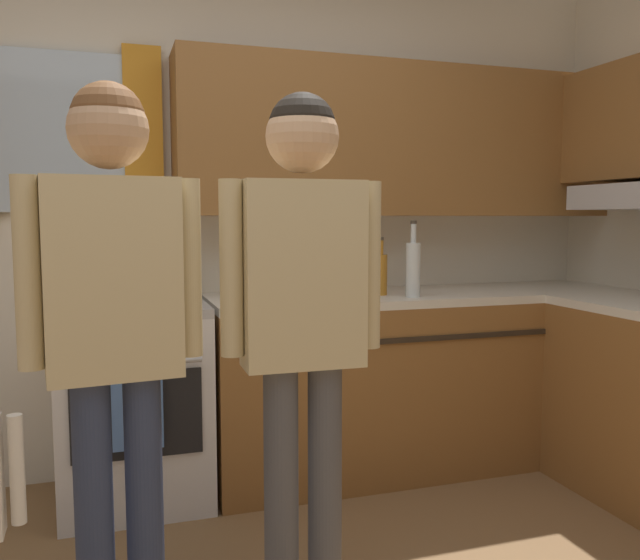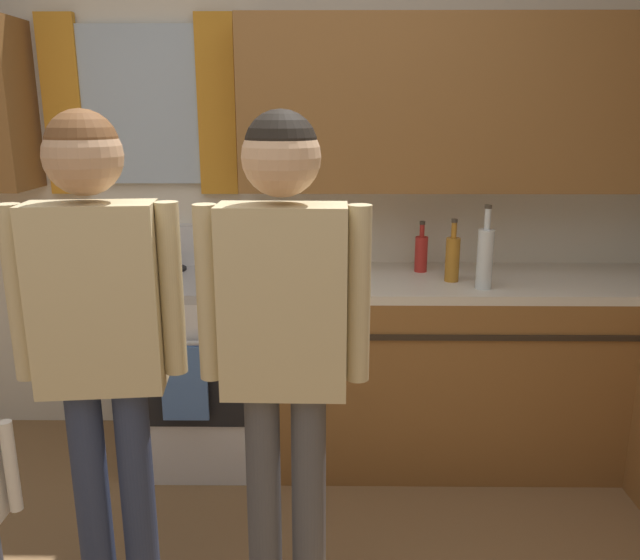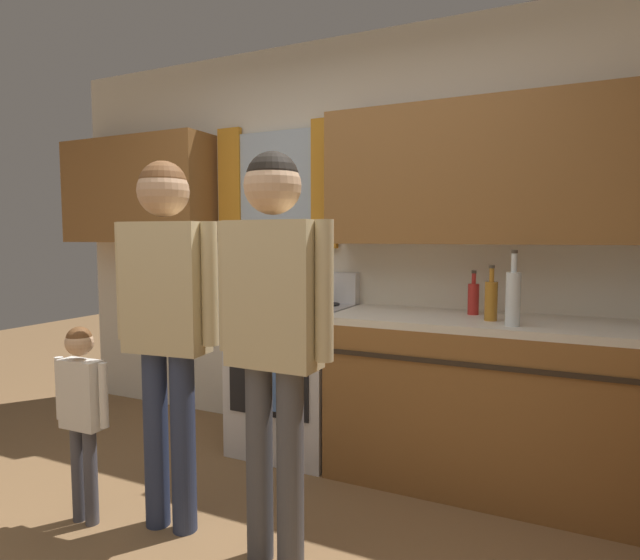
{
  "view_description": "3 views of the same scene",
  "coord_description": "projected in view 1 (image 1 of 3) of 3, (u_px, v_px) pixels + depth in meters",
  "views": [
    {
      "loc": [
        -0.35,
        -1.45,
        1.28
      ],
      "look_at": [
        0.44,
        1.0,
        1.03
      ],
      "focal_mm": 36.42,
      "sensor_mm": 36.0,
      "label": 1
    },
    {
      "loc": [
        0.34,
        -1.32,
        1.65
      ],
      "look_at": [
        0.32,
        0.72,
        1.11
      ],
      "focal_mm": 35.7,
      "sensor_mm": 36.0,
      "label": 2
    },
    {
      "loc": [
        1.24,
        -1.27,
        1.33
      ],
      "look_at": [
        0.3,
        0.7,
        1.15
      ],
      "focal_mm": 29.09,
      "sensor_mm": 36.0,
      "label": 3
    }
  ],
  "objects": [
    {
      "name": "back_wall_unit",
      "position": [
        196.0,
        181.0,
        3.19
      ],
      "size": [
        4.6,
        0.42,
        2.6
      ],
      "color": "silver",
      "rests_on": "ground"
    },
    {
      "name": "kitchen_counter_run",
      "position": [
        529.0,
        394.0,
        3.07
      ],
      "size": [
        2.23,
        2.14,
        0.9
      ],
      "color": "brown",
      "rests_on": "ground"
    },
    {
      "name": "stove_oven",
      "position": [
        135.0,
        398.0,
        2.94
      ],
      "size": [
        0.64,
        0.67,
        1.1
      ],
      "color": "silver",
      "rests_on": "ground"
    },
    {
      "name": "bottle_oil_amber",
      "position": [
        381.0,
        273.0,
        3.19
      ],
      "size": [
        0.06,
        0.06,
        0.29
      ],
      "color": "#B27223",
      "rests_on": "kitchen_counter_run"
    },
    {
      "name": "bottle_tall_clear",
      "position": [
        413.0,
        268.0,
        3.1
      ],
      "size": [
        0.07,
        0.07,
        0.37
      ],
      "color": "silver",
      "rests_on": "kitchen_counter_run"
    },
    {
      "name": "bottle_sauce_red",
      "position": [
        346.0,
        274.0,
        3.32
      ],
      "size": [
        0.06,
        0.06,
        0.25
      ],
      "color": "red",
      "rests_on": "kitchen_counter_run"
    },
    {
      "name": "adult_holding_child",
      "position": [
        113.0,
        300.0,
        1.86
      ],
      "size": [
        0.51,
        0.22,
        1.66
      ],
      "color": "#2D3856",
      "rests_on": "ground"
    },
    {
      "name": "adult_in_plaid",
      "position": [
        303.0,
        294.0,
        2.01
      ],
      "size": [
        0.51,
        0.22,
        1.66
      ],
      "color": "#4C4C51",
      "rests_on": "ground"
    }
  ]
}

